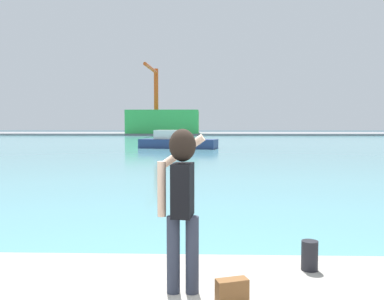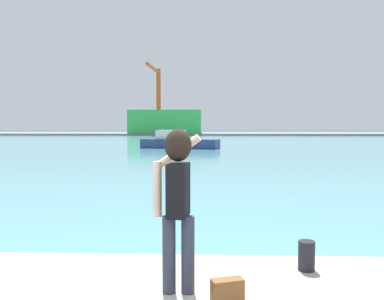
{
  "view_description": "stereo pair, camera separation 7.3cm",
  "coord_description": "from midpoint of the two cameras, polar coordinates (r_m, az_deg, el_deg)",
  "views": [
    {
      "loc": [
        0.24,
        -3.48,
        2.38
      ],
      "look_at": [
        -0.12,
        7.63,
        1.68
      ],
      "focal_mm": 38.0,
      "sensor_mm": 36.0,
      "label": 1
    },
    {
      "loc": [
        0.31,
        -3.47,
        2.38
      ],
      "look_at": [
        -0.12,
        7.63,
        1.68
      ],
      "focal_mm": 38.0,
      "sensor_mm": 36.0,
      "label": 2
    }
  ],
  "objects": [
    {
      "name": "ground_plane",
      "position": [
        53.53,
        1.91,
        1.06
      ],
      "size": [
        220.0,
        220.0,
        0.0
      ],
      "primitive_type": "plane",
      "color": "#334751"
    },
    {
      "name": "harbor_water",
      "position": [
        55.53,
        1.92,
        1.17
      ],
      "size": [
        140.0,
        100.0,
        0.02
      ],
      "primitive_type": "cube",
      "color": "#599EA8",
      "rests_on": "ground_plane"
    },
    {
      "name": "far_shore_dock",
      "position": [
        95.5,
        2.05,
        2.31
      ],
      "size": [
        140.0,
        20.0,
        0.43
      ],
      "primitive_type": "cube",
      "color": "gray",
      "rests_on": "ground_plane"
    },
    {
      "name": "person_photographer",
      "position": [
        4.27,
        -1.57,
        -6.08
      ],
      "size": [
        0.53,
        0.56,
        1.74
      ],
      "rotation": [
        0.0,
        0.0,
        1.45
      ],
      "color": "#2D3342",
      "rests_on": "quay_promenade"
    },
    {
      "name": "handbag",
      "position": [
        4.32,
        5.49,
        -19.09
      ],
      "size": [
        0.35,
        0.23,
        0.24
      ],
      "primitive_type": "cube",
      "rotation": [
        0.0,
        0.0,
        0.32
      ],
      "color": "brown",
      "rests_on": "quay_promenade"
    },
    {
      "name": "harbor_bollard",
      "position": [
        5.32,
        16.16,
        -14.06
      ],
      "size": [
        0.2,
        0.2,
        0.36
      ],
      "primitive_type": "cylinder",
      "color": "black",
      "rests_on": "quay_promenade"
    },
    {
      "name": "boat_moored",
      "position": [
        40.27,
        -1.88,
        1.16
      ],
      "size": [
        7.95,
        4.04,
        1.79
      ],
      "rotation": [
        0.0,
        0.0,
        -0.24
      ],
      "color": "navy",
      "rests_on": "harbor_water"
    },
    {
      "name": "warehouse_left",
      "position": [
        91.36,
        -3.62,
        3.97
      ],
      "size": [
        15.55,
        10.92,
        5.06
      ],
      "primitive_type": "cube",
      "color": "green",
      "rests_on": "far_shore_dock"
    },
    {
      "name": "port_crane",
      "position": [
        91.25,
        -4.91,
        8.18
      ],
      "size": [
        1.43,
        13.65,
        14.5
      ],
      "color": "#D84C19",
      "rests_on": "far_shore_dock"
    }
  ]
}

